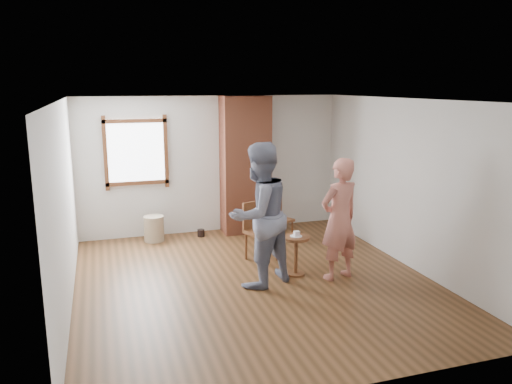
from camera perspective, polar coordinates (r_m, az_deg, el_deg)
ground at (r=7.36m, az=-0.16°, el=-10.19°), size 5.50×5.50×0.00m
room_shell at (r=7.44m, az=-1.98°, el=4.50°), size 5.04×5.52×2.62m
brick_chimney at (r=9.49m, az=-1.22°, el=3.08°), size 0.90×0.50×2.60m
stoneware_crock at (r=9.30m, az=-11.58°, el=-4.10°), size 0.42×0.42×0.47m
dark_pot at (r=9.47m, az=-6.31°, el=-4.68°), size 0.14×0.14×0.14m
dining_chair_left at (r=8.11m, az=0.29°, el=-4.09°), size 0.57×0.57×0.95m
dining_chair_right at (r=9.05m, az=2.50°, el=-2.83°), size 0.50×0.50×0.82m
side_table at (r=7.50m, az=4.57°, el=-6.51°), size 0.40×0.40×0.60m
cake_plate at (r=7.44m, az=4.60°, el=-5.05°), size 0.18×0.18×0.01m
cake_slice at (r=7.43m, az=4.67°, el=-4.79°), size 0.08×0.07×0.06m
man at (r=6.95m, az=0.35°, el=-2.67°), size 1.23×1.13×2.04m
person_pink at (r=7.32m, az=9.50°, el=-3.08°), size 0.74×0.59×1.80m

